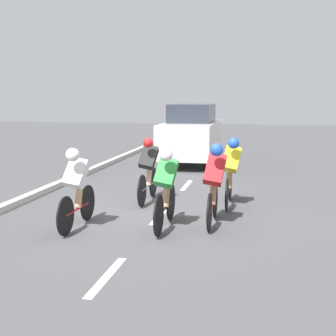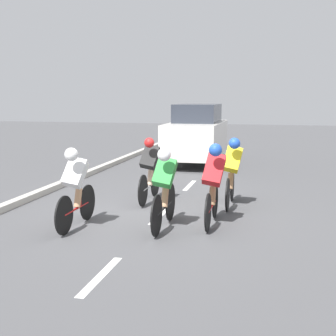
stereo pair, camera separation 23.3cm
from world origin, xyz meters
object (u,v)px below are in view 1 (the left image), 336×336
cyclist_black (148,168)px  cyclist_green (166,186)px  cyclist_red (214,182)px  cyclist_yellow (231,170)px  cyclist_white (76,186)px  support_car (191,134)px

cyclist_black → cyclist_green: bearing=112.1°
cyclist_red → cyclist_black: (1.61, -1.58, -0.05)m
cyclist_red → cyclist_green: 0.90m
cyclist_yellow → cyclist_black: size_ratio=0.99×
cyclist_black → cyclist_white: size_ratio=1.02×
cyclist_yellow → cyclist_red: bearing=83.2°
cyclist_yellow → cyclist_green: bearing=63.4°
cyclist_black → cyclist_white: bearing=72.5°
cyclist_white → cyclist_black: bearing=-107.5°
support_car → cyclist_red: bearing=101.8°
cyclist_green → support_car: 8.04m
cyclist_yellow → cyclist_green: size_ratio=0.96×
cyclist_red → support_car: (1.59, -7.57, 0.23)m
support_car → cyclist_black: bearing=89.8°
cyclist_green → cyclist_red: bearing=-152.4°
cyclist_yellow → cyclist_white: cyclist_yellow is taller
cyclist_yellow → support_car: size_ratio=0.43×
cyclist_black → cyclist_white: cyclist_white is taller
support_car → cyclist_green: bearing=95.6°
cyclist_yellow → cyclist_white: bearing=41.9°
cyclist_yellow → support_car: bearing=-73.6°
cyclist_red → cyclist_black: 2.25m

